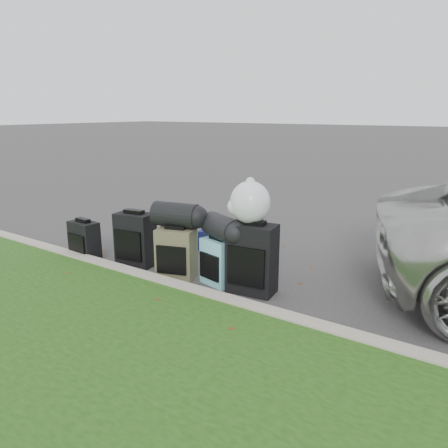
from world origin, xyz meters
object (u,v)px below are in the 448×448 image
Objects in this scene: suitcase_small_black at (85,241)px; suitcase_olive at (176,254)px; suitcase_large_black_left at (135,240)px; suitcase_teal at (217,262)px; tote_green at (134,243)px; tote_navy at (209,240)px; suitcase_large_black_right at (252,259)px.

suitcase_small_black is 1.51m from suitcase_olive.
suitcase_large_black_left reaches higher than suitcase_small_black.
suitcase_large_black_left reaches higher than suitcase_olive.
suitcase_olive is at bearing -153.48° from suitcase_teal.
suitcase_teal is at bearing 13.04° from tote_green.
tote_green is 1.06× the size of tote_navy.
tote_navy is (-0.37, 1.17, -0.17)m from suitcase_olive.
suitcase_large_black_left reaches higher than suitcase_teal.
suitcase_large_black_right is at bearing -5.63° from suitcase_large_black_left.
suitcase_olive is at bearing -94.43° from tote_navy.
suitcase_small_black is 0.68× the size of suitcase_large_black_right.
suitcase_teal reaches higher than tote_navy.
suitcase_olive reaches higher than suitcase_teal.
suitcase_large_black_left is (0.74, 0.25, 0.09)m from suitcase_small_black.
suitcase_large_black_left is 1.75m from suitcase_large_black_right.
tote_green is at bearing 166.15° from suitcase_large_black_right.
suitcase_teal is at bearing -70.99° from tote_navy.
suitcase_small_black is 2.05m from suitcase_teal.
suitcase_olive is at bearing -12.90° from suitcase_large_black_left.
tote_green is (-2.13, 0.22, -0.24)m from suitcase_large_black_right.
suitcase_large_black_left is 2.42× the size of tote_navy.
suitcase_small_black is 1.74× the size of tote_green.
suitcase_olive reaches higher than tote_green.
suitcase_large_black_left is 1.13× the size of suitcase_olive.
tote_green is at bearing 130.51° from suitcase_large_black_left.
suitcase_large_black_left is at bearing -130.97° from tote_navy.
tote_navy is at bearing 61.75° from suitcase_large_black_left.
suitcase_large_black_left is 1.29m from suitcase_teal.
suitcase_teal is 0.48m from suitcase_large_black_right.
tote_navy is at bearing 67.08° from tote_green.
suitcase_large_black_left is 0.89× the size of suitcase_large_black_right.
tote_green is at bearing -156.28° from tote_navy.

